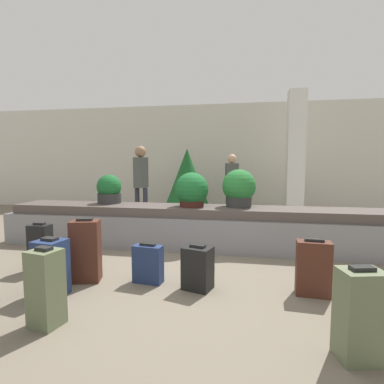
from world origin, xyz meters
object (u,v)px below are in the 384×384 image
suitcase_5 (360,315)px  suitcase_7 (198,268)px  suitcase_0 (86,251)px  decorated_tree (187,180)px  suitcase_6 (51,268)px  traveler_1 (232,180)px  pillar (295,157)px  suitcase_8 (313,268)px  potted_plant_0 (109,190)px  potted_plant_2 (239,188)px  traveler_0 (141,177)px  potted_plant_1 (192,191)px  suitcase_3 (148,264)px  suitcase_1 (40,248)px  suitcase_2 (46,288)px

suitcase_5 → suitcase_7: 1.71m
suitcase_0 → decorated_tree: bearing=70.0°
suitcase_6 → traveler_1: bearing=80.1°
suitcase_0 → pillar: bearing=39.9°
suitcase_7 → suitcase_6: bearing=-147.3°
suitcase_7 → suitcase_8: (1.27, 0.06, 0.06)m
suitcase_0 → potted_plant_0: size_ratio=1.46×
potted_plant_2 → traveler_0: bearing=147.4°
potted_plant_1 → potted_plant_2: potted_plant_2 is taller
traveler_0 → suitcase_3: bearing=44.7°
suitcase_6 → decorated_tree: 4.97m
suitcase_1 → suitcase_3: bearing=-6.2°
pillar → suitcase_1: (-3.91, -4.18, -1.28)m
pillar → potted_plant_0: bearing=-145.9°
suitcase_5 → pillar: bearing=73.3°
suitcase_5 → suitcase_6: 2.98m
suitcase_1 → potted_plant_1: (1.81, 1.51, 0.66)m
suitcase_2 → potted_plant_1: potted_plant_1 is taller
pillar → suitcase_7: size_ratio=6.11×
suitcase_2 → potted_plant_1: (0.83, 2.74, 0.63)m
potted_plant_0 → potted_plant_1: potted_plant_1 is taller
suitcase_6 → traveler_0: bearing=103.5°
suitcase_1 → potted_plant_0: potted_plant_0 is taller
suitcase_5 → traveler_1: (-1.19, 5.67, 0.66)m
suitcase_3 → potted_plant_2: (1.04, 1.78, 0.79)m
suitcase_5 → traveler_0: size_ratio=0.39×
potted_plant_1 → traveler_0: (-1.49, 1.59, 0.14)m
suitcase_7 → traveler_1: size_ratio=0.31×
potted_plant_2 → traveler_1: bearing=95.0°
suitcase_7 → potted_plant_0: size_ratio=0.98×
suitcase_1 → traveler_0: bearing=82.9°
suitcase_5 → suitcase_1: bearing=147.8°
suitcase_3 → suitcase_7: size_ratio=0.93×
suitcase_5 → potted_plant_0: bearing=125.9°
potted_plant_1 → traveler_0: bearing=133.1°
suitcase_2 → suitcase_8: (2.48, 1.07, -0.04)m
suitcase_2 → potted_plant_1: size_ratio=1.22×
pillar → suitcase_5: bearing=-93.8°
suitcase_2 → suitcase_8: suitcase_2 is taller
suitcase_1 → suitcase_5: bearing=-20.6°
suitcase_2 → suitcase_8: 2.70m
suitcase_3 → traveler_1: 4.69m
potted_plant_2 → suitcase_5: bearing=-71.9°
suitcase_2 → traveler_1: (1.38, 5.65, 0.66)m
suitcase_7 → decorated_tree: 4.61m
suitcase_5 → traveler_0: bearing=113.7°
suitcase_1 → suitcase_3: suitcase_1 is taller
traveler_1 → suitcase_3: bearing=59.1°
suitcase_8 → traveler_1: 4.76m
suitcase_7 → potted_plant_2: bearing=94.0°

